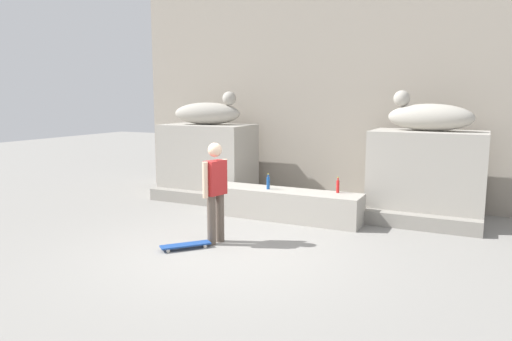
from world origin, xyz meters
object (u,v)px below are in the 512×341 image
(skater, at_px, (215,188))
(skateboard, at_px, (186,245))
(bottle_red, at_px, (338,186))
(bottle_blue, at_px, (268,183))
(statue_reclining_right, at_px, (428,116))
(statue_reclining_left, at_px, (209,113))

(skater, xyz_separation_m, skateboard, (-0.27, -0.49, -0.86))
(skateboard, relative_size, bottle_red, 2.40)
(bottle_blue, bearing_deg, statue_reclining_right, 22.73)
(bottle_blue, bearing_deg, bottle_red, 10.26)
(skateboard, bearing_deg, statue_reclining_right, -0.61)
(statue_reclining_right, relative_size, skater, 0.99)
(statue_reclining_left, distance_m, skateboard, 4.46)
(statue_reclining_left, bearing_deg, skater, -69.42)
(skater, height_order, bottle_red, skater)
(skateboard, height_order, bottle_blue, bottle_blue)
(bottle_blue, relative_size, bottle_red, 1.01)
(bottle_red, bearing_deg, bottle_blue, -169.74)
(skateboard, bearing_deg, skater, 11.80)
(statue_reclining_right, distance_m, bottle_red, 2.19)
(skateboard, height_order, bottle_red, bottle_red)
(statue_reclining_left, xyz_separation_m, bottle_blue, (2.10, -1.19, -1.33))
(skater, relative_size, bottle_red, 5.44)
(skater, bearing_deg, bottle_blue, 11.64)
(statue_reclining_right, relative_size, bottle_blue, 5.30)
(statue_reclining_right, relative_size, bottle_red, 5.38)
(statue_reclining_right, height_order, bottle_blue, statue_reclining_right)
(statue_reclining_right, bearing_deg, bottle_blue, 29.03)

